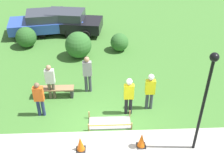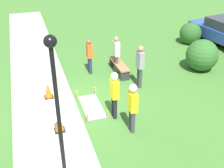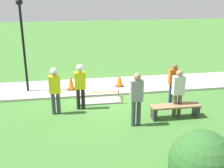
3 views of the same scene
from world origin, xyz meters
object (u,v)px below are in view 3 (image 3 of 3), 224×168
(bystander_in_white_shirt, at_px, (137,96))
(lamppost_near, at_px, (22,32))
(bystander_in_gray_shirt, at_px, (178,90))
(park_bench, at_px, (175,109))
(worker_assistant, at_px, (80,83))
(traffic_cone_far_patch, at_px, (71,83))
(worker_supervisor, at_px, (55,87))
(traffic_cone_near_patch, at_px, (120,80))
(bystander_in_orange_shirt, at_px, (174,81))

(bystander_in_white_shirt, height_order, lamppost_near, lamppost_near)
(bystander_in_gray_shirt, height_order, bystander_in_white_shirt, bystander_in_white_shirt)
(bystander_in_gray_shirt, bearing_deg, park_bench, 49.10)
(worker_assistant, height_order, bystander_in_gray_shirt, worker_assistant)
(bystander_in_gray_shirt, height_order, lamppost_near, lamppost_near)
(worker_assistant, bearing_deg, bystander_in_white_shirt, 135.75)
(traffic_cone_far_patch, relative_size, bystander_in_gray_shirt, 0.35)
(worker_supervisor, relative_size, bystander_in_gray_shirt, 1.01)
(park_bench, relative_size, worker_assistant, 1.01)
(traffic_cone_near_patch, relative_size, worker_supervisor, 0.35)
(traffic_cone_far_patch, distance_m, bystander_in_gray_shirt, 4.84)
(traffic_cone_far_patch, distance_m, park_bench, 4.81)
(worker_supervisor, distance_m, worker_assistant, 0.95)
(worker_assistant, relative_size, lamppost_near, 0.45)
(park_bench, bearing_deg, bystander_in_orange_shirt, -107.05)
(bystander_in_white_shirt, bearing_deg, worker_supervisor, -27.71)
(worker_supervisor, bearing_deg, park_bench, 166.12)
(worker_assistant, height_order, lamppost_near, lamppost_near)
(traffic_cone_near_patch, height_order, park_bench, traffic_cone_near_patch)
(park_bench, distance_m, bystander_in_gray_shirt, 0.65)
(traffic_cone_far_patch, height_order, bystander_in_white_shirt, bystander_in_white_shirt)
(bystander_in_orange_shirt, height_order, bystander_in_gray_shirt, bystander_in_gray_shirt)
(traffic_cone_near_patch, relative_size, lamppost_near, 0.16)
(bystander_in_orange_shirt, distance_m, bystander_in_gray_shirt, 1.20)
(bystander_in_white_shirt, bearing_deg, traffic_cone_far_patch, -61.01)
(worker_supervisor, bearing_deg, worker_assistant, -162.14)
(park_bench, xyz_separation_m, worker_supervisor, (4.13, -1.02, 0.69))
(traffic_cone_near_patch, relative_size, bystander_in_white_shirt, 0.33)
(traffic_cone_near_patch, bearing_deg, worker_assistant, 47.32)
(park_bench, distance_m, lamppost_near, 6.79)
(park_bench, bearing_deg, traffic_cone_near_patch, -68.18)
(park_bench, bearing_deg, worker_supervisor, -13.88)
(traffic_cone_near_patch, relative_size, worker_assistant, 0.35)
(bystander_in_orange_shirt, relative_size, bystander_in_white_shirt, 0.89)
(park_bench, bearing_deg, bystander_in_white_shirt, 13.27)
(worker_supervisor, xyz_separation_m, worker_assistant, (-0.91, -0.29, 0.01))
(traffic_cone_far_patch, relative_size, worker_supervisor, 0.35)
(park_bench, relative_size, bystander_in_white_shirt, 0.96)
(traffic_cone_near_patch, bearing_deg, worker_supervisor, 39.91)
(worker_supervisor, distance_m, bystander_in_gray_shirt, 4.32)
(bystander_in_gray_shirt, bearing_deg, traffic_cone_far_patch, -41.22)
(traffic_cone_near_patch, bearing_deg, lamppost_near, -1.02)
(traffic_cone_near_patch, height_order, lamppost_near, lamppost_near)
(worker_supervisor, height_order, worker_assistant, worker_assistant)
(worker_assistant, xyz_separation_m, bystander_in_white_shirt, (-1.71, 1.67, 0.01))
(bystander_in_gray_shirt, bearing_deg, bystander_in_orange_shirt, -104.29)
(park_bench, relative_size, bystander_in_orange_shirt, 1.08)
(traffic_cone_near_patch, height_order, bystander_in_white_shirt, bystander_in_white_shirt)
(bystander_in_gray_shirt, distance_m, lamppost_near, 6.63)
(traffic_cone_near_patch, xyz_separation_m, lamppost_near, (4.05, -0.07, 2.23))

